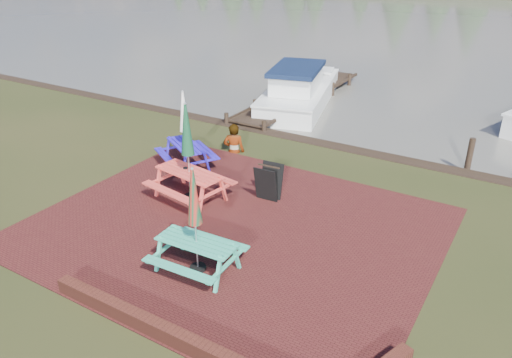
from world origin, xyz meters
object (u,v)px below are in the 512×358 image
object	(u,v)px
picnic_table_blue	(186,141)
boat_jetty	(299,92)
chalkboard	(269,182)
picnic_table_teal	(196,237)
picnic_table_red	(189,167)
jetty	(299,96)
person	(233,124)

from	to	relation	value
picnic_table_blue	boat_jetty	size ratio (longest dim) A/B	0.32
picnic_table_blue	chalkboard	bearing A→B (deg)	20.68
picnic_table_teal	picnic_table_blue	world-z (taller)	picnic_table_blue
picnic_table_red	jetty	bearing A→B (deg)	109.34
chalkboard	person	xyz separation A→B (m)	(-2.53, 2.20, 0.43)
picnic_table_teal	person	size ratio (longest dim) A/B	1.22
picnic_table_red	picnic_table_blue	size ratio (longest dim) A/B	1.13
picnic_table_teal	picnic_table_red	distance (m)	3.15
picnic_table_blue	chalkboard	xyz separation A→B (m)	(3.12, -0.57, -0.30)
picnic_table_blue	jetty	distance (m)	8.09
chalkboard	boat_jetty	world-z (taller)	boat_jetty
picnic_table_teal	chalkboard	distance (m)	3.43
picnic_table_teal	chalkboard	bearing A→B (deg)	92.63
person	picnic_table_blue	bearing A→B (deg)	48.10
chalkboard	jetty	world-z (taller)	chalkboard
picnic_table_red	chalkboard	world-z (taller)	picnic_table_red
chalkboard	person	bearing A→B (deg)	135.48
picnic_table_teal	picnic_table_blue	bearing A→B (deg)	128.19
picnic_table_red	chalkboard	size ratio (longest dim) A/B	2.69
picnic_table_blue	jetty	xyz separation A→B (m)	(-0.37, 8.06, -0.68)
picnic_table_blue	picnic_table_teal	bearing A→B (deg)	-18.21
chalkboard	jetty	bearing A→B (deg)	108.51
picnic_table_teal	chalkboard	xyz separation A→B (m)	(-0.31, 3.41, -0.30)
picnic_table_blue	chalkboard	world-z (taller)	picnic_table_blue
picnic_table_teal	boat_jetty	xyz separation A→B (m)	(-3.64, 11.71, -0.41)
picnic_table_red	boat_jetty	distance (m)	9.47
boat_jetty	person	size ratio (longest dim) A/B	3.81
chalkboard	jetty	distance (m)	9.31
picnic_table_red	chalkboard	distance (m)	2.06
picnic_table_teal	person	bearing A→B (deg)	114.29
picnic_table_teal	person	world-z (taller)	picnic_table_teal
picnic_table_blue	chalkboard	distance (m)	3.18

